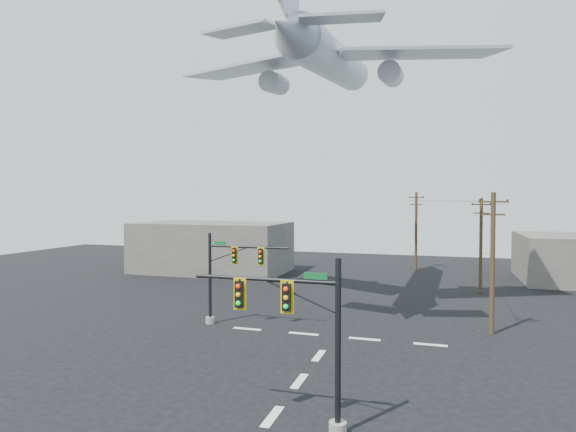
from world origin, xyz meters
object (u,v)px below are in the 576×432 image
(signal_mast_far, at_px, (226,276))
(utility_pole_b, at_px, (481,244))
(utility_pole_a, at_px, (493,260))
(utility_pole_c, at_px, (416,229))
(airliner, at_px, (331,61))
(signal_mast_near, at_px, (305,338))

(signal_mast_far, distance_m, utility_pole_b, 25.15)
(utility_pole_a, xyz_separation_m, utility_pole_c, (-6.04, 28.68, 0.23))
(utility_pole_a, distance_m, airliner, 20.32)
(utility_pole_a, xyz_separation_m, utility_pole_b, (0.44, 14.42, -0.18))
(signal_mast_near, xyz_separation_m, utility_pole_a, (8.22, 16.34, 1.30))
(signal_mast_near, bearing_deg, airliner, 99.75)
(utility_pole_a, bearing_deg, signal_mast_far, -161.33)
(signal_mast_near, relative_size, airliner, 0.23)
(utility_pole_b, bearing_deg, signal_mast_near, -89.25)
(signal_mast_far, distance_m, utility_pole_c, 33.83)
(signal_mast_near, xyz_separation_m, utility_pole_c, (2.19, 45.01, 1.53))
(signal_mast_far, xyz_separation_m, airliner, (5.61, 8.66, 16.83))
(signal_mast_near, bearing_deg, utility_pole_c, 87.22)
(utility_pole_b, relative_size, utility_pole_c, 0.92)
(signal_mast_near, relative_size, utility_pole_b, 0.74)
(signal_mast_far, distance_m, airliner, 19.74)
(signal_mast_far, bearing_deg, airliner, 57.06)
(signal_mast_far, relative_size, airliner, 0.23)
(utility_pole_a, distance_m, utility_pole_c, 29.31)
(signal_mast_near, height_order, utility_pole_b, utility_pole_b)
(signal_mast_near, relative_size, utility_pole_a, 0.72)
(signal_mast_far, bearing_deg, signal_mast_near, -54.74)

